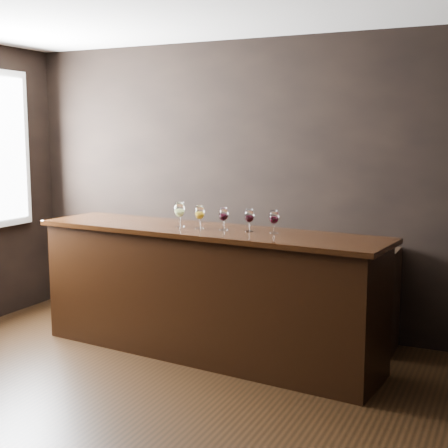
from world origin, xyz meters
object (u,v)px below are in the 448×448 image
at_px(glass_amber, 200,213).
at_px(glass_white, 179,210).
at_px(glass_red_c, 274,218).
at_px(glass_red_b, 249,216).
at_px(back_bar_shelf, 261,287).
at_px(bar_counter, 205,294).
at_px(glass_red_a, 224,215).

bearing_deg(glass_amber, glass_white, 176.24).
bearing_deg(glass_red_c, glass_red_b, -178.58).
bearing_deg(back_bar_shelf, glass_red_b, -76.12).
bearing_deg(glass_amber, glass_red_b, 4.16).
bearing_deg(bar_counter, glass_red_c, 7.77).
height_order(glass_red_b, glass_red_c, glass_red_c).
bearing_deg(glass_red_a, glass_red_c, 3.22).
bearing_deg(glass_red_c, glass_red_a, -176.78).
xyz_separation_m(back_bar_shelf, glass_amber, (-0.26, -0.75, 0.78)).
bearing_deg(glass_white, glass_red_b, 1.68).
height_order(glass_amber, glass_red_c, glass_amber).
relative_size(glass_white, glass_amber, 1.09).
height_order(back_bar_shelf, glass_red_c, glass_red_c).
bearing_deg(bar_counter, glass_white, -173.84).
height_order(glass_white, glass_red_c, glass_white).
bearing_deg(glass_red_c, glass_amber, -176.73).
bearing_deg(bar_counter, glass_red_a, 4.88).
bearing_deg(glass_white, glass_amber, -3.76).
xyz_separation_m(bar_counter, glass_red_a, (0.17, -0.00, 0.70)).
distance_m(glass_amber, glass_red_b, 0.44).
relative_size(glass_red_a, glass_red_b, 1.02).
xyz_separation_m(bar_counter, glass_amber, (-0.04, -0.02, 0.71)).
bearing_deg(glass_red_a, glass_red_b, 4.92).
bearing_deg(glass_red_b, glass_red_c, 1.42).
xyz_separation_m(glass_white, glass_red_b, (0.64, 0.02, -0.02)).
bearing_deg(glass_red_c, bar_counter, -177.93).
bearing_deg(back_bar_shelf, glass_red_a, -93.62).
distance_m(glass_red_b, glass_red_c, 0.21).
xyz_separation_m(glass_amber, glass_red_a, (0.22, 0.01, -0.00)).
height_order(bar_counter, glass_white, glass_white).
distance_m(back_bar_shelf, glass_red_b, 1.07).
distance_m(glass_red_a, glass_red_c, 0.44).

